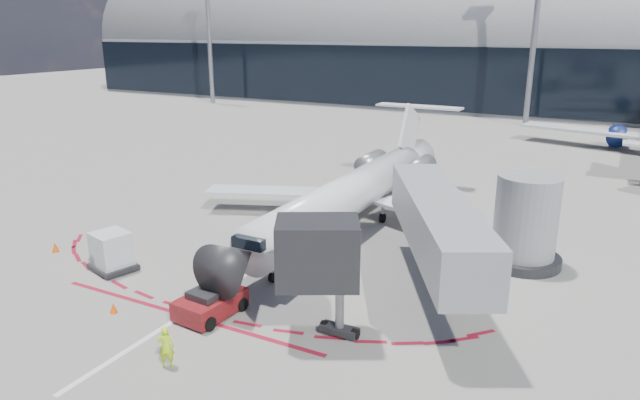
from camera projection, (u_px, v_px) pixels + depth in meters
The scene contains 13 objects.
ground at pixel (310, 234), 34.51m from camera, with size 260.00×260.00×0.00m, color slate.
apron_centerline at pixel (326, 224), 36.21m from camera, with size 0.25×40.00×0.01m, color silver.
apron_stop_bar at pixel (183, 315), 24.78m from camera, with size 14.00×0.25×0.01m, color maroon.
terminal_building at pixel (515, 52), 87.05m from camera, with size 150.00×24.15×24.00m.
jet_bridge at pixel (462, 227), 26.71m from camera, with size 10.03×15.20×4.90m.
light_mast_west at pixel (209, 25), 91.67m from camera, with size 0.70×0.70×25.00m, color gray.
light_mast_centre at pixel (536, 24), 69.30m from camera, with size 0.70×0.70×25.00m, color gray.
regional_jet at pixel (355, 191), 35.52m from camera, with size 21.52×26.54×6.65m.
pushback_tug at pixel (210, 303), 24.63m from camera, with size 2.25×4.81×1.23m.
ramp_worker at pixel (166, 346), 20.79m from camera, with size 0.60×0.39×1.63m, color #C1F71A.
uld_container at pixel (112, 252), 29.11m from camera, with size 2.56×2.33×2.03m.
safety_cone_left at pixel (55, 247), 31.68m from camera, with size 0.39×0.39×0.55m, color #EC4B04.
safety_cone_right at pixel (113, 308), 24.89m from camera, with size 0.34×0.34×0.48m, color #EC4B04.
Camera 1 is at (15.67, -28.42, 11.94)m, focal length 32.00 mm.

